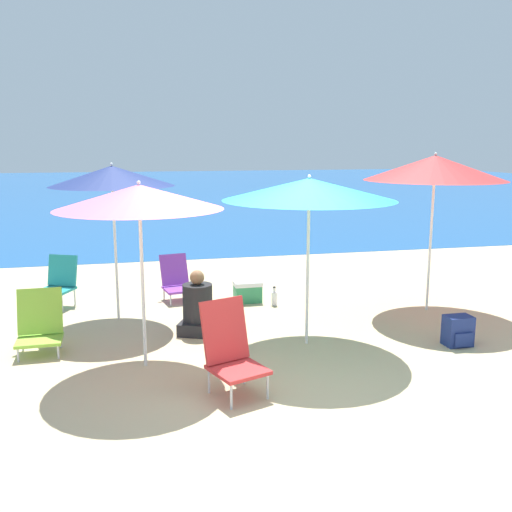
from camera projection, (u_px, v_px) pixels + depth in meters
The scene contains 14 objects.
ground_plane at pixel (285, 365), 6.24m from camera, with size 60.00×60.00×0.00m, color #D1BA89.
sea_water at pixel (154, 188), 31.13m from camera, with size 60.00×40.00×0.01m.
beach_umbrella_teal at pixel (309, 189), 6.58m from camera, with size 2.03×2.03×2.04m.
beach_umbrella_navy at pixel (112, 176), 7.53m from camera, with size 1.65×1.65×2.14m.
beach_umbrella_red at pixel (435, 168), 7.95m from camera, with size 1.97×1.97×2.27m.
beach_umbrella_pink at pixel (139, 197), 5.89m from camera, with size 1.76×1.76×2.02m.
beach_chair_purple at pixel (176, 279), 8.85m from camera, with size 0.52×0.63×0.69m.
beach_chair_lime at pixel (40, 324), 6.61m from camera, with size 0.51×0.53×0.72m.
beach_chair_teal at pixel (59, 280), 8.49m from camera, with size 0.62×0.63×0.75m.
beach_chair_red at pixel (231, 348), 5.51m from camera, with size 0.64×0.71×0.90m.
person_seated_near at pixel (198, 308), 7.28m from camera, with size 0.58×0.62×0.82m.
backpack_navy at pixel (458, 331), 6.84m from camera, with size 0.32×0.26×0.37m.
water_bottle at pixel (274, 298), 8.55m from camera, with size 0.08×0.08×0.29m.
cooler_box at pixel (248, 292), 8.73m from camera, with size 0.42×0.28×0.32m.
Camera 1 is at (-1.64, -5.67, 2.38)m, focal length 40.00 mm.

